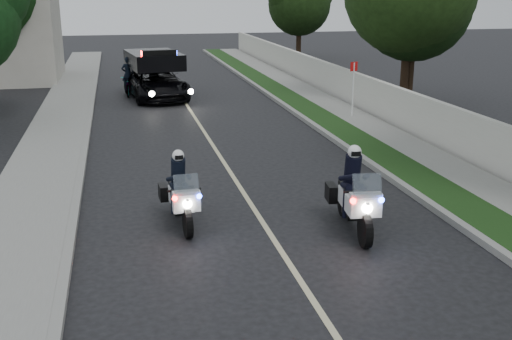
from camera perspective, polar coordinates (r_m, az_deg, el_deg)
The scene contains 17 objects.
ground at distance 12.00m, azimuth 2.81°, elevation -8.22°, with size 120.00×120.00×0.00m, color black.
curb_right at distance 22.23m, azimuth 6.15°, elevation 3.60°, with size 0.20×60.00×0.15m, color gray.
grass_verge at distance 22.46m, azimuth 7.84°, elevation 3.68°, with size 1.20×60.00×0.16m, color #193814.
sidewalk_right at distance 22.94m, azimuth 10.89°, elevation 3.81°, with size 1.40×60.00×0.16m, color gray.
property_wall at distance 23.22m, azimuth 13.26°, elevation 5.51°, with size 0.22×60.00×1.50m, color beige.
curb_left at distance 21.10m, azimuth -15.47°, elevation 2.39°, with size 0.20×60.00×0.15m, color gray.
sidewalk_left at distance 21.19m, azimuth -18.43°, elevation 2.20°, with size 2.00×60.00×0.16m, color gray.
lane_marking at distance 21.30m, azimuth -4.38°, elevation 2.88°, with size 0.12×50.00×0.01m, color #BFB78C.
police_moto_left at distance 13.79m, azimuth -6.89°, elevation -4.93°, with size 0.68×1.95×1.66m, color white, non-canonical shape.
police_moto_right at distance 13.52m, azimuth 8.93°, elevation -5.46°, with size 0.76×2.18×1.85m, color silver, non-canonical shape.
police_suv at distance 29.50m, azimuth -9.14°, elevation 6.54°, with size 2.38×5.15×2.50m, color black.
bicycle at distance 30.53m, azimuth -11.63°, elevation 6.75°, with size 0.64×1.85×0.97m, color black.
cyclist at distance 30.53m, azimuth -11.63°, elevation 6.75°, with size 0.60×0.40×1.66m, color black.
sign_post at distance 24.74m, azimuth 8.83°, elevation 4.64°, with size 0.37×0.37×2.33m, color red, non-canonical shape.
tree_right_c at distance 29.21m, azimuth 13.84°, elevation 6.18°, with size 5.06×5.06×8.43m, color black, non-canonical shape.
tree_right_d at distance 28.94m, azimuth 13.39°, elevation 6.11°, with size 5.74×5.74×9.57m, color #213D14, non-canonical shape.
tree_right_e at distance 46.09m, azimuth 3.93°, elevation 10.26°, with size 4.47×4.47×7.45m, color black, non-canonical shape.
Camera 1 is at (-2.97, -10.48, 5.02)m, focal length 43.29 mm.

